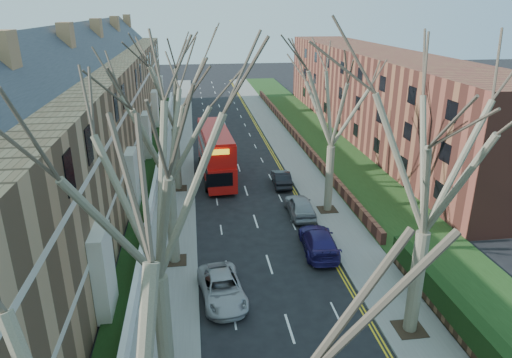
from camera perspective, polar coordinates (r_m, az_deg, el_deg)
name	(u,v)px	position (r m, az deg, el deg)	size (l,w,h in m)	color
pavement_left	(178,152)	(50.07, -9.74, 3.40)	(3.00, 102.00, 0.12)	slate
pavement_right	(287,147)	(51.06, 3.85, 4.00)	(3.00, 102.00, 0.12)	slate
terrace_left	(82,122)	(41.97, -20.98, 6.71)	(9.70, 78.00, 13.60)	#98714D
flats_right	(375,94)	(57.01, 14.68, 10.23)	(13.97, 54.00, 10.00)	brown
front_wall_left	(157,172)	(42.41, -12.23, 0.82)	(0.30, 78.00, 1.00)	white
grass_verge_right	(326,145)	(52.11, 8.72, 4.25)	(6.00, 102.00, 0.06)	#1C3714
tree_left_mid	(150,170)	(15.79, -13.12, 1.06)	(10.50, 10.50, 14.71)	#676049
tree_left_far	(165,115)	(25.48, -11.36, 7.90)	(10.15, 10.15, 14.22)	#676049
tree_left_dist	(172,77)	(37.23, -10.52, 12.42)	(10.50, 10.50, 14.71)	#676049
tree_right_mid	(437,141)	(20.19, 21.66, 4.41)	(10.50, 10.50, 14.71)	#676049
tree_right_far	(335,91)	(32.84, 9.79, 10.83)	(10.15, 10.15, 14.22)	#676049
double_decker_bus	(216,155)	(41.52, -5.06, 3.05)	(3.10, 10.62, 4.41)	red
car_left_far	(222,288)	(25.07, -4.25, -13.47)	(2.19, 4.74, 1.32)	#A5A5AA
car_right_near	(319,241)	(29.61, 7.85, -7.68)	(2.05, 5.03, 1.46)	navy
car_right_mid	(300,206)	(34.33, 5.54, -3.37)	(1.79, 4.46, 1.52)	gray
car_right_far	(281,178)	(39.95, 3.20, 0.09)	(1.40, 4.00, 1.32)	black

